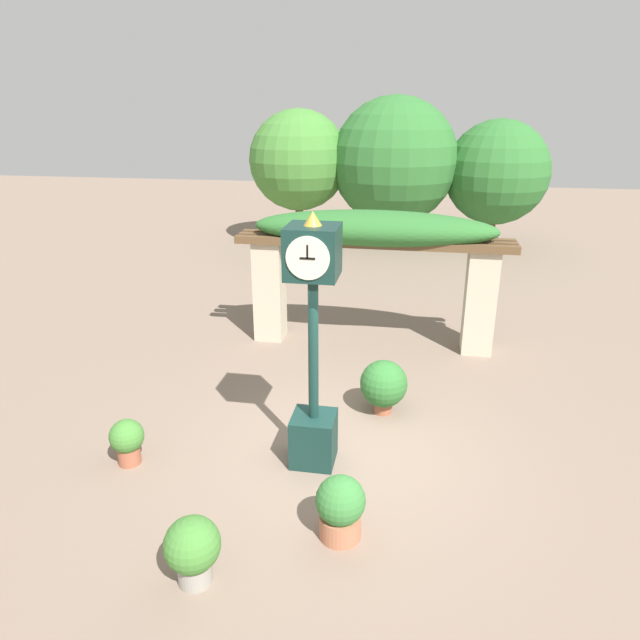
{
  "coord_description": "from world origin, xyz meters",
  "views": [
    {
      "loc": [
        0.86,
        -6.86,
        4.64
      ],
      "look_at": [
        -0.39,
        0.28,
        1.91
      ],
      "focal_mm": 32.0,
      "sensor_mm": 36.0,
      "label": 1
    }
  ],
  "objects_px": {
    "potted_plant_near_right": "(340,507)",
    "potted_plant_far_left": "(127,440)",
    "potted_plant_far_right": "(193,548)",
    "potted_plant_near_left": "(384,384)",
    "pedestal_clock": "(313,345)"
  },
  "relations": [
    {
      "from": "potted_plant_near_left",
      "to": "potted_plant_near_right",
      "type": "bearing_deg",
      "value": -95.46
    },
    {
      "from": "potted_plant_near_left",
      "to": "potted_plant_far_right",
      "type": "height_order",
      "value": "potted_plant_near_left"
    },
    {
      "from": "potted_plant_near_left",
      "to": "potted_plant_near_right",
      "type": "xyz_separation_m",
      "value": [
        -0.28,
        -2.92,
        -0.09
      ]
    },
    {
      "from": "potted_plant_near_right",
      "to": "potted_plant_far_left",
      "type": "bearing_deg",
      "value": 163.32
    },
    {
      "from": "pedestal_clock",
      "to": "potted_plant_far_left",
      "type": "xyz_separation_m",
      "value": [
        -2.5,
        -0.49,
        -1.39
      ]
    },
    {
      "from": "pedestal_clock",
      "to": "potted_plant_near_right",
      "type": "bearing_deg",
      "value": -68.06
    },
    {
      "from": "pedestal_clock",
      "to": "potted_plant_near_left",
      "type": "relative_size",
      "value": 3.89
    },
    {
      "from": "pedestal_clock",
      "to": "potted_plant_far_right",
      "type": "height_order",
      "value": "pedestal_clock"
    },
    {
      "from": "pedestal_clock",
      "to": "potted_plant_near_left",
      "type": "bearing_deg",
      "value": 60.57
    },
    {
      "from": "potted_plant_far_left",
      "to": "potted_plant_far_right",
      "type": "distance_m",
      "value": 2.49
    },
    {
      "from": "potted_plant_far_right",
      "to": "potted_plant_near_left",
      "type": "bearing_deg",
      "value": 66.48
    },
    {
      "from": "potted_plant_near_right",
      "to": "pedestal_clock",
      "type": "bearing_deg",
      "value": 111.94
    },
    {
      "from": "potted_plant_near_left",
      "to": "pedestal_clock",
      "type": "bearing_deg",
      "value": -119.43
    },
    {
      "from": "potted_plant_near_left",
      "to": "potted_plant_far_left",
      "type": "xyz_separation_m",
      "value": [
        -3.35,
        -2.0,
        -0.13
      ]
    },
    {
      "from": "potted_plant_near_right",
      "to": "potted_plant_far_right",
      "type": "relative_size",
      "value": 1.02
    }
  ]
}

